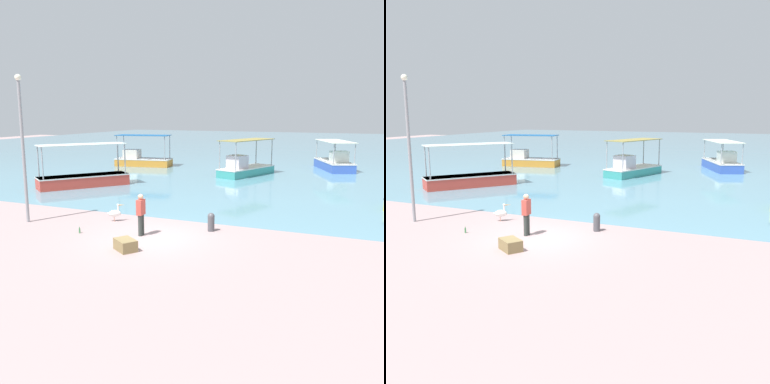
# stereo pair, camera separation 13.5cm
# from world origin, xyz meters

# --- Properties ---
(ground) EXTENTS (120.00, 120.00, 0.00)m
(ground) POSITION_xyz_m (0.00, 0.00, 0.00)
(ground) COLOR gray
(harbor_water) EXTENTS (110.00, 90.00, 0.00)m
(harbor_water) POSITION_xyz_m (0.00, 48.00, 0.00)
(harbor_water) COLOR #5E91A3
(harbor_water) RESTS_ON ground
(fishing_boat_far_left) EXTENTS (5.31, 2.78, 2.83)m
(fishing_boat_far_left) POSITION_xyz_m (-11.74, 20.03, 0.62)
(fishing_boat_far_left) COLOR orange
(fishing_boat_far_left) RESTS_ON harbor_water
(fishing_boat_center) EXTENTS (3.50, 5.62, 2.79)m
(fishing_boat_center) POSITION_xyz_m (-1.28, 17.74, 0.64)
(fishing_boat_center) COLOR teal
(fishing_boat_center) RESTS_ON harbor_water
(fishing_boat_far_right) EXTENTS (4.86, 5.71, 2.82)m
(fishing_boat_far_right) POSITION_xyz_m (-9.74, 8.70, 0.56)
(fishing_boat_far_right) COLOR #CD3F33
(fishing_boat_far_right) RESTS_ON harbor_water
(fishing_boat_near_left) EXTENTS (3.92, 5.84, 2.47)m
(fishing_boat_near_left) POSITION_xyz_m (4.85, 24.00, 0.62)
(fishing_boat_near_left) COLOR #385ABB
(fishing_boat_near_left) RESTS_ON harbor_water
(pelican) EXTENTS (0.70, 0.58, 0.80)m
(pelican) POSITION_xyz_m (-2.74, 1.70, 0.38)
(pelican) COLOR #E0997A
(pelican) RESTS_ON ground
(lamp_post) EXTENTS (0.28, 0.28, 6.47)m
(lamp_post) POSITION_xyz_m (-6.28, 0.06, 3.60)
(lamp_post) COLOR gray
(lamp_post) RESTS_ON ground
(mooring_bollard) EXTENTS (0.30, 0.30, 0.78)m
(mooring_bollard) POSITION_xyz_m (1.86, 1.85, 0.42)
(mooring_bollard) COLOR #47474C
(mooring_bollard) RESTS_ON ground
(fisherman_standing) EXTENTS (0.23, 0.41, 1.69)m
(fisherman_standing) POSITION_xyz_m (-0.50, 0.17, 0.91)
(fisherman_standing) COLOR #333A36
(fisherman_standing) RESTS_ON ground
(cargo_crate) EXTENTS (1.05, 0.97, 0.41)m
(cargo_crate) POSITION_xyz_m (-0.07, -1.72, 0.21)
(cargo_crate) COLOR olive
(cargo_crate) RESTS_ON ground
(glass_bottle) EXTENTS (0.07, 0.07, 0.27)m
(glass_bottle) POSITION_xyz_m (-2.98, -0.55, 0.11)
(glass_bottle) COLOR #3F7F4C
(glass_bottle) RESTS_ON ground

